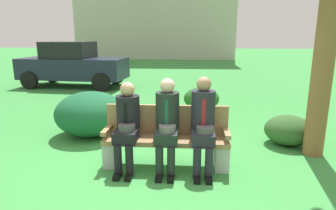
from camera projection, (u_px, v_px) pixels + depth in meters
ground_plane at (154, 165)px, 4.39m from camera, size 80.00×80.00×0.00m
park_bench at (166, 138)px, 4.32m from camera, size 1.83×0.44×0.90m
seated_man_left at (127, 122)px, 4.17m from camera, size 0.34×0.72×1.27m
seated_man_middle at (167, 121)px, 4.12m from camera, size 0.34×0.72×1.33m
seated_man_right at (203, 120)px, 4.08m from camera, size 0.34×0.72×1.36m
shrub_near_bench at (201, 99)px, 7.64m from camera, size 0.93×0.85×0.58m
shrub_mid_lawn at (289, 130)px, 5.19m from camera, size 0.84×0.77×0.53m
shrub_far_lawn at (91, 114)px, 5.64m from camera, size 1.38×1.27×0.86m
parked_car_near at (73, 65)px, 10.93m from camera, size 4.01×1.96×1.68m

